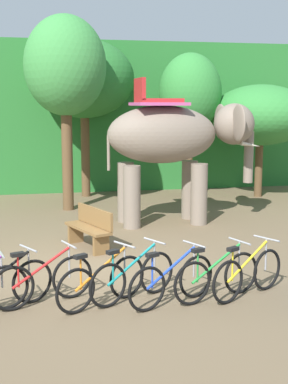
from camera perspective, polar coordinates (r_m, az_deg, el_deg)
ground_plane at (r=10.32m, az=-6.09°, el=-8.27°), size 80.00×80.00×0.00m
foliage_hedge at (r=21.92m, az=-9.29°, el=8.07°), size 36.00×6.00×5.34m
tree_far_left at (r=15.86m, az=-8.44°, el=13.09°), size 2.37×2.37×5.66m
tree_center_right at (r=18.18m, az=-6.44°, el=11.90°), size 3.35×3.35×5.27m
tree_right at (r=17.82m, az=4.97°, el=10.48°), size 2.06×2.06×4.79m
tree_left at (r=18.42m, az=12.38°, el=8.03°), size 3.36×3.36×3.78m
elephant at (r=14.00m, az=3.30°, el=5.60°), size 4.17×2.08×3.78m
bike_black at (r=8.47m, az=-14.92°, el=-9.78°), size 1.52×0.90×0.92m
bike_red at (r=8.60m, az=-10.77°, el=-9.32°), size 1.61×0.75×0.92m
bike_orange at (r=8.42m, az=-4.52°, el=-9.59°), size 1.51×0.90×0.92m
bike_teal at (r=8.62m, az=-1.19°, el=-9.10°), size 1.53×0.88×0.92m
bike_blue at (r=8.46m, az=3.03°, el=-9.48°), size 1.57×0.82×0.92m
bike_green at (r=8.74m, az=7.85°, el=-8.93°), size 1.63×0.71×0.92m
bike_yellow at (r=8.94m, az=11.09°, el=-8.60°), size 1.53×0.88×0.92m
wooden_bench at (r=11.70m, az=-5.77°, el=-3.72°), size 0.94×1.54×0.89m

